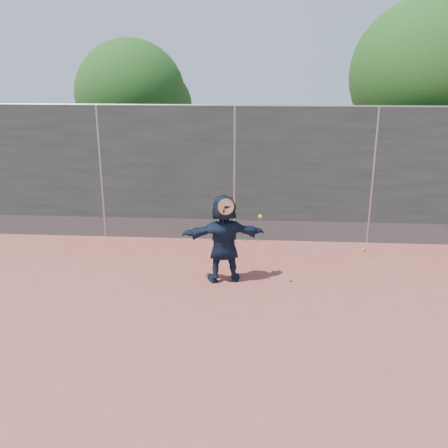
{
  "coord_description": "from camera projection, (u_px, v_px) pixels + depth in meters",
  "views": [
    {
      "loc": [
        0.55,
        -7.29,
        3.82
      ],
      "look_at": [
        -0.07,
        1.23,
        1.09
      ],
      "focal_mm": 40.0,
      "sensor_mm": 36.0,
      "label": 1
    }
  ],
  "objects": [
    {
      "name": "weed_clump",
      "position": [
        247.0,
        236.0,
        11.28
      ],
      "size": [
        0.68,
        0.07,
        0.3
      ],
      "color": "#387226",
      "rests_on": "ground"
    },
    {
      "name": "ball_ground",
      "position": [
        363.0,
        249.0,
        10.73
      ],
      "size": [
        0.07,
        0.07,
        0.07
      ],
      "primitive_type": "sphere",
      "color": "yellow",
      "rests_on": "ground"
    },
    {
      "name": "tree_right",
      "position": [
        431.0,
        79.0,
        12.2
      ],
      "size": [
        3.78,
        3.6,
        5.39
      ],
      "color": "#382314",
      "rests_on": "ground"
    },
    {
      "name": "swing_action",
      "position": [
        229.0,
        209.0,
        8.66
      ],
      "size": [
        0.77,
        0.16,
        0.51
      ],
      "color": "orange",
      "rests_on": "ground"
    },
    {
      "name": "fence",
      "position": [
        234.0,
        172.0,
        10.97
      ],
      "size": [
        20.0,
        0.06,
        3.03
      ],
      "color": "#38423D",
      "rests_on": "ground"
    },
    {
      "name": "player",
      "position": [
        224.0,
        238.0,
        9.05
      ],
      "size": [
        1.58,
        0.75,
        1.64
      ],
      "primitive_type": "imported",
      "rotation": [
        0.0,
        0.0,
        3.32
      ],
      "color": "#131E34",
      "rests_on": "ground"
    },
    {
      "name": "tree_left",
      "position": [
        137.0,
        99.0,
        13.65
      ],
      "size": [
        3.15,
        3.0,
        4.53
      ],
      "color": "#382314",
      "rests_on": "ground"
    },
    {
      "name": "ground",
      "position": [
        223.0,
        311.0,
        8.12
      ],
      "size": [
        80.0,
        80.0,
        0.0
      ],
      "primitive_type": "plane",
      "color": "#9E4C42",
      "rests_on": "ground"
    }
  ]
}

